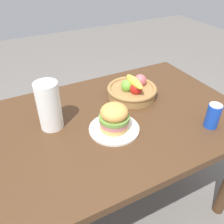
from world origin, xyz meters
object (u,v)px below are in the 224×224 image
object	(u,v)px
plate	(114,129)
paper_towel_roll	(49,106)
fruit_basket	(132,89)
sandwich	(114,117)
soda_can	(213,116)

from	to	relation	value
plate	paper_towel_roll	distance (m)	0.33
fruit_basket	paper_towel_roll	size ratio (longest dim) A/B	1.21
fruit_basket	paper_towel_roll	distance (m)	0.51
plate	paper_towel_roll	world-z (taller)	paper_towel_roll
sandwich	fruit_basket	size ratio (longest dim) A/B	0.50
plate	soda_can	xyz separation A→B (m)	(0.44, -0.19, 0.06)
soda_can	fruit_basket	bearing A→B (deg)	114.69
plate	sandwich	xyz separation A→B (m)	(0.00, -0.00, 0.07)
soda_can	fruit_basket	xyz separation A→B (m)	(-0.19, 0.42, -0.02)
sandwich	paper_towel_roll	xyz separation A→B (m)	(-0.26, 0.17, 0.04)
sandwich	soda_can	bearing A→B (deg)	-24.02
plate	fruit_basket	world-z (taller)	fruit_basket
sandwich	fruit_basket	world-z (taller)	sandwich
sandwich	soda_can	size ratio (longest dim) A/B	1.15
soda_can	paper_towel_roll	distance (m)	0.78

